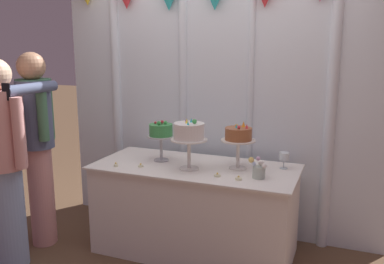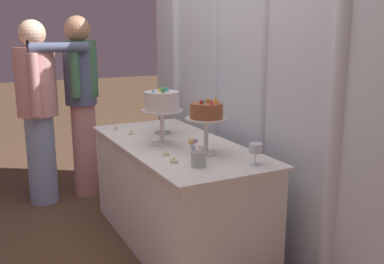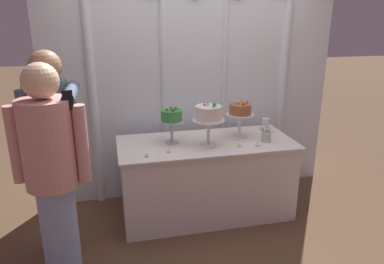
{
  "view_description": "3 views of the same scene",
  "coord_description": "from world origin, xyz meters",
  "px_view_note": "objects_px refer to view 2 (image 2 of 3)",
  "views": [
    {
      "loc": [
        1.17,
        -2.92,
        1.73
      ],
      "look_at": [
        -0.04,
        0.15,
        1.03
      ],
      "focal_mm": 38.32,
      "sensor_mm": 36.0,
      "label": 1
    },
    {
      "loc": [
        2.74,
        -1.2,
        1.53
      ],
      "look_at": [
        0.03,
        0.21,
        0.84
      ],
      "focal_mm": 41.0,
      "sensor_mm": 36.0,
      "label": 2
    },
    {
      "loc": [
        -0.86,
        -3.01,
        1.92
      ],
      "look_at": [
        -0.14,
        0.12,
        0.86
      ],
      "focal_mm": 33.68,
      "sensor_mm": 36.0,
      "label": 3
    }
  ],
  "objects_px": {
    "tealight_far_left": "(116,129)",
    "guest_man_pink_jacket": "(38,106)",
    "flower_vase": "(198,156)",
    "tealight_near_left": "(131,134)",
    "cake_display_center": "(162,104)",
    "guest_man_dark_suit": "(83,99)",
    "tealight_near_right": "(166,154)",
    "guest_girl_blue_dress": "(80,96)",
    "cake_table": "(176,193)",
    "tealight_far_right": "(174,161)",
    "wine_glass": "(256,149)",
    "cake_display_rightmost": "(206,114)",
    "cake_display_leftmost": "(162,102)"
  },
  "relations": [
    {
      "from": "tealight_far_left",
      "to": "guest_man_pink_jacket",
      "type": "height_order",
      "value": "guest_man_pink_jacket"
    },
    {
      "from": "flower_vase",
      "to": "tealight_near_left",
      "type": "relative_size",
      "value": 3.97
    },
    {
      "from": "cake_display_center",
      "to": "flower_vase",
      "type": "xyz_separation_m",
      "value": [
        0.57,
        -0.02,
        -0.23
      ]
    },
    {
      "from": "tealight_near_left",
      "to": "guest_man_dark_suit",
      "type": "height_order",
      "value": "guest_man_dark_suit"
    },
    {
      "from": "tealight_far_left",
      "to": "tealight_near_left",
      "type": "distance_m",
      "value": 0.21
    },
    {
      "from": "tealight_near_right",
      "to": "guest_girl_blue_dress",
      "type": "bearing_deg",
      "value": -173.85
    },
    {
      "from": "tealight_near_right",
      "to": "guest_man_dark_suit",
      "type": "xyz_separation_m",
      "value": [
        -1.57,
        -0.14,
        0.16
      ]
    },
    {
      "from": "flower_vase",
      "to": "tealight_far_left",
      "type": "bearing_deg",
      "value": -173.34
    },
    {
      "from": "guest_man_dark_suit",
      "to": "tealight_near_right",
      "type": "bearing_deg",
      "value": 5.01
    },
    {
      "from": "tealight_near_left",
      "to": "guest_man_dark_suit",
      "type": "distance_m",
      "value": 0.94
    },
    {
      "from": "cake_table",
      "to": "guest_man_dark_suit",
      "type": "height_order",
      "value": "guest_man_dark_suit"
    },
    {
      "from": "guest_man_dark_suit",
      "to": "tealight_far_left",
      "type": "bearing_deg",
      "value": 6.43
    },
    {
      "from": "guest_man_dark_suit",
      "to": "tealight_far_right",
      "type": "bearing_deg",
      "value": 3.86
    },
    {
      "from": "wine_glass",
      "to": "guest_man_pink_jacket",
      "type": "relative_size",
      "value": 0.08
    },
    {
      "from": "tealight_near_right",
      "to": "wine_glass",
      "type": "bearing_deg",
      "value": 42.17
    },
    {
      "from": "tealight_far_right",
      "to": "guest_man_dark_suit",
      "type": "distance_m",
      "value": 1.75
    },
    {
      "from": "cake_display_rightmost",
      "to": "flower_vase",
      "type": "distance_m",
      "value": 0.33
    },
    {
      "from": "cake_display_center",
      "to": "guest_girl_blue_dress",
      "type": "bearing_deg",
      "value": -168.33
    },
    {
      "from": "cake_table",
      "to": "tealight_far_right",
      "type": "relative_size",
      "value": 33.3
    },
    {
      "from": "guest_man_dark_suit",
      "to": "guest_man_pink_jacket",
      "type": "relative_size",
      "value": 1.01
    },
    {
      "from": "flower_vase",
      "to": "guest_man_dark_suit",
      "type": "xyz_separation_m",
      "value": [
        -1.87,
        -0.22,
        0.11
      ]
    },
    {
      "from": "tealight_far_left",
      "to": "guest_man_dark_suit",
      "type": "bearing_deg",
      "value": -173.57
    },
    {
      "from": "wine_glass",
      "to": "guest_man_dark_suit",
      "type": "distance_m",
      "value": 2.07
    },
    {
      "from": "cake_display_rightmost",
      "to": "tealight_near_right",
      "type": "xyz_separation_m",
      "value": [
        -0.09,
        -0.25,
        -0.26
      ]
    },
    {
      "from": "cake_display_rightmost",
      "to": "flower_vase",
      "type": "relative_size",
      "value": 2.22
    },
    {
      "from": "wine_glass",
      "to": "tealight_far_right",
      "type": "bearing_deg",
      "value": -122.46
    },
    {
      "from": "cake_table",
      "to": "cake_display_rightmost",
      "type": "distance_m",
      "value": 0.73
    },
    {
      "from": "tealight_far_left",
      "to": "guest_man_pink_jacket",
      "type": "distance_m",
      "value": 0.85
    },
    {
      "from": "flower_vase",
      "to": "guest_girl_blue_dress",
      "type": "xyz_separation_m",
      "value": [
        -1.86,
        -0.25,
        0.14
      ]
    },
    {
      "from": "wine_glass",
      "to": "tealight_far_right",
      "type": "height_order",
      "value": "wine_glass"
    },
    {
      "from": "tealight_far_left",
      "to": "tealight_far_right",
      "type": "xyz_separation_m",
      "value": [
        1.02,
        0.04,
        -0.0
      ]
    },
    {
      "from": "wine_glass",
      "to": "guest_girl_blue_dress",
      "type": "height_order",
      "value": "guest_girl_blue_dress"
    },
    {
      "from": "cake_display_center",
      "to": "tealight_far_right",
      "type": "distance_m",
      "value": 0.54
    },
    {
      "from": "tealight_far_left",
      "to": "cake_display_center",
      "type": "bearing_deg",
      "value": 14.89
    },
    {
      "from": "wine_glass",
      "to": "tealight_near_left",
      "type": "bearing_deg",
      "value": -160.36
    },
    {
      "from": "cake_display_leftmost",
      "to": "flower_vase",
      "type": "xyz_separation_m",
      "value": [
        0.88,
        -0.16,
        -0.19
      ]
    },
    {
      "from": "flower_vase",
      "to": "guest_man_pink_jacket",
      "type": "xyz_separation_m",
      "value": [
        -1.83,
        -0.63,
        0.07
      ]
    },
    {
      "from": "wine_glass",
      "to": "tealight_far_right",
      "type": "distance_m",
      "value": 0.5
    },
    {
      "from": "cake_display_rightmost",
      "to": "tealight_near_left",
      "type": "bearing_deg",
      "value": -161.91
    },
    {
      "from": "cake_display_leftmost",
      "to": "cake_display_center",
      "type": "height_order",
      "value": "cake_display_center"
    },
    {
      "from": "wine_glass",
      "to": "tealight_far_right",
      "type": "relative_size",
      "value": 2.62
    },
    {
      "from": "flower_vase",
      "to": "cake_display_rightmost",
      "type": "bearing_deg",
      "value": 140.59
    },
    {
      "from": "cake_display_leftmost",
      "to": "guest_man_pink_jacket",
      "type": "bearing_deg",
      "value": -140.54
    },
    {
      "from": "wine_glass",
      "to": "flower_vase",
      "type": "distance_m",
      "value": 0.34
    },
    {
      "from": "tealight_near_left",
      "to": "tealight_far_right",
      "type": "bearing_deg",
      "value": -1.62
    },
    {
      "from": "cake_table",
      "to": "cake_display_rightmost",
      "type": "xyz_separation_m",
      "value": [
        0.35,
        0.05,
        0.64
      ]
    },
    {
      "from": "tealight_far_left",
      "to": "tealight_near_left",
      "type": "relative_size",
      "value": 0.84
    },
    {
      "from": "cake_display_center",
      "to": "guest_girl_blue_dress",
      "type": "distance_m",
      "value": 1.32
    },
    {
      "from": "cake_display_center",
      "to": "flower_vase",
      "type": "distance_m",
      "value": 0.61
    },
    {
      "from": "tealight_near_left",
      "to": "cake_table",
      "type": "bearing_deg",
      "value": 25.64
    }
  ]
}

